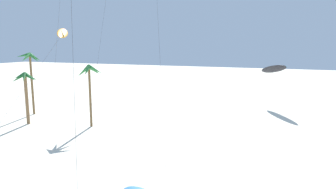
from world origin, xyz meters
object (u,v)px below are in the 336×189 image
object	(u,v)px
palm_tree_0	(30,63)
flying_kite_4	(273,69)
palm_tree_1	(25,83)
flying_kite_6	(63,33)
palm_tree_2	(90,76)

from	to	relation	value
palm_tree_0	flying_kite_4	world-z (taller)	palm_tree_0
palm_tree_1	flying_kite_6	distance (m)	12.64
palm_tree_1	flying_kite_4	size ratio (longest dim) A/B	0.74
palm_tree_0	flying_kite_6	distance (m)	17.13
palm_tree_0	palm_tree_2	world-z (taller)	palm_tree_0
palm_tree_0	palm_tree_2	bearing A→B (deg)	-11.74
palm_tree_2	flying_kite_6	size ratio (longest dim) A/B	0.64
palm_tree_0	flying_kite_6	world-z (taller)	flying_kite_6
flying_kite_6	palm_tree_1	bearing A→B (deg)	159.52
palm_tree_1	palm_tree_2	size ratio (longest dim) A/B	0.87
palm_tree_2	palm_tree_1	bearing A→B (deg)	-166.47
palm_tree_1	flying_kite_4	world-z (taller)	flying_kite_4
palm_tree_0	palm_tree_1	bearing A→B (deg)	-50.76
palm_tree_0	palm_tree_1	distance (m)	6.74
palm_tree_1	flying_kite_4	distance (m)	39.93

